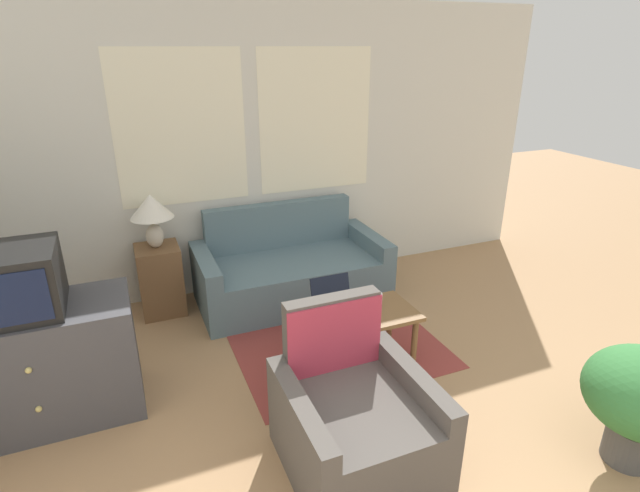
% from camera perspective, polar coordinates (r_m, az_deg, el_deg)
% --- Properties ---
extents(wall_back, '(5.95, 0.06, 2.60)m').
position_cam_1_polar(wall_back, '(4.70, -6.88, 10.76)').
color(wall_back, silver).
rests_on(wall_back, ground_plane).
extents(rug, '(1.56, 1.86, 0.01)m').
position_cam_1_polar(rug, '(4.24, 0.38, -9.32)').
color(rug, brown).
rests_on(rug, ground_plane).
extents(couch, '(1.70, 0.84, 0.83)m').
position_cam_1_polar(couch, '(4.66, -3.47, -2.88)').
color(couch, slate).
rests_on(couch, ground_plane).
extents(armchair, '(0.77, 0.82, 0.90)m').
position_cam_1_polar(armchair, '(2.93, 3.81, -19.34)').
color(armchair, '#514C47').
rests_on(armchair, ground_plane).
extents(tv_dresser, '(1.14, 0.57, 0.76)m').
position_cam_1_polar(tv_dresser, '(3.59, -29.41, -11.82)').
color(tv_dresser, '#424247').
rests_on(tv_dresser, ground_plane).
extents(television, '(0.44, 0.49, 0.39)m').
position_cam_1_polar(television, '(3.33, -31.24, -3.48)').
color(television, black).
rests_on(television, tv_dresser).
extents(side_table, '(0.36, 0.36, 0.61)m').
position_cam_1_polar(side_table, '(4.58, -17.75, -3.69)').
color(side_table, brown).
rests_on(side_table, ground_plane).
extents(table_lamp, '(0.35, 0.35, 0.46)m').
position_cam_1_polar(table_lamp, '(4.35, -18.71, 3.86)').
color(table_lamp, beige).
rests_on(table_lamp, side_table).
extents(coffee_table, '(0.87, 0.45, 0.45)m').
position_cam_1_polar(coffee_table, '(3.59, 4.13, -8.70)').
color(coffee_table, brown).
rests_on(coffee_table, ground_plane).
extents(laptop, '(0.29, 0.31, 0.25)m').
position_cam_1_polar(laptop, '(3.52, 1.83, -7.05)').
color(laptop, black).
rests_on(laptop, coffee_table).
extents(cup_navy, '(0.08, 0.08, 0.09)m').
position_cam_1_polar(cup_navy, '(3.67, 6.49, -6.04)').
color(cup_navy, white).
rests_on(cup_navy, coffee_table).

